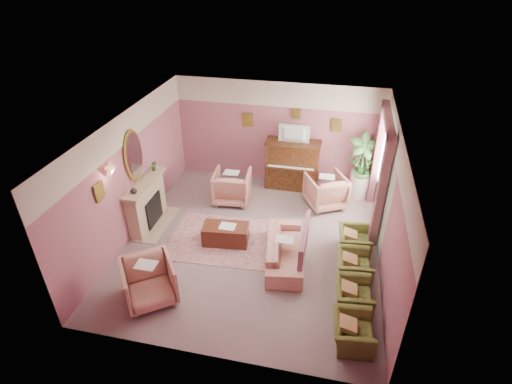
% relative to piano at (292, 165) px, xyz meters
% --- Properties ---
extents(floor, '(5.50, 6.00, 0.01)m').
position_rel_piano_xyz_m(floor, '(-0.50, -2.68, -0.65)').
color(floor, slate).
rests_on(floor, ground).
extents(ceiling, '(5.50, 6.00, 0.01)m').
position_rel_piano_xyz_m(ceiling, '(-0.50, -2.68, 2.15)').
color(ceiling, beige).
rests_on(ceiling, wall_back).
extents(wall_back, '(5.50, 0.02, 2.80)m').
position_rel_piano_xyz_m(wall_back, '(-0.50, 0.32, 0.75)').
color(wall_back, '#7C4C65').
rests_on(wall_back, floor).
extents(wall_front, '(5.50, 0.02, 2.80)m').
position_rel_piano_xyz_m(wall_front, '(-0.50, -5.68, 0.75)').
color(wall_front, '#7C4C65').
rests_on(wall_front, floor).
extents(wall_left, '(0.02, 6.00, 2.80)m').
position_rel_piano_xyz_m(wall_left, '(-3.25, -2.68, 0.75)').
color(wall_left, '#7C4C65').
rests_on(wall_left, floor).
extents(wall_right, '(0.02, 6.00, 2.80)m').
position_rel_piano_xyz_m(wall_right, '(2.25, -2.68, 0.75)').
color(wall_right, '#7C4C65').
rests_on(wall_right, floor).
extents(picture_rail_band, '(5.50, 0.01, 0.65)m').
position_rel_piano_xyz_m(picture_rail_band, '(-0.50, 0.31, 1.82)').
color(picture_rail_band, beige).
rests_on(picture_rail_band, wall_back).
extents(stripe_panel, '(0.01, 3.00, 2.15)m').
position_rel_piano_xyz_m(stripe_panel, '(2.23, -1.38, 0.42)').
color(stripe_panel, '#979D8F').
rests_on(stripe_panel, wall_right).
extents(fireplace_surround, '(0.30, 1.40, 1.10)m').
position_rel_piano_xyz_m(fireplace_surround, '(-3.09, -2.48, -0.10)').
color(fireplace_surround, tan).
rests_on(fireplace_surround, floor).
extents(fireplace_inset, '(0.18, 0.72, 0.68)m').
position_rel_piano_xyz_m(fireplace_inset, '(-2.99, -2.48, -0.25)').
color(fireplace_inset, black).
rests_on(fireplace_inset, floor).
extents(fire_ember, '(0.06, 0.54, 0.10)m').
position_rel_piano_xyz_m(fire_ember, '(-2.95, -2.48, -0.43)').
color(fire_ember, orange).
rests_on(fire_ember, floor).
extents(mantel_shelf, '(0.40, 1.55, 0.07)m').
position_rel_piano_xyz_m(mantel_shelf, '(-3.06, -2.48, 0.47)').
color(mantel_shelf, tan).
rests_on(mantel_shelf, fireplace_surround).
extents(hearth, '(0.55, 1.50, 0.02)m').
position_rel_piano_xyz_m(hearth, '(-2.89, -2.48, -0.64)').
color(hearth, tan).
rests_on(hearth, floor).
extents(mirror_frame, '(0.04, 0.72, 1.20)m').
position_rel_piano_xyz_m(mirror_frame, '(-3.20, -2.48, 1.15)').
color(mirror_frame, '#AEA13F').
rests_on(mirror_frame, wall_left).
extents(mirror_glass, '(0.01, 0.60, 1.06)m').
position_rel_piano_xyz_m(mirror_glass, '(-3.17, -2.48, 1.15)').
color(mirror_glass, silver).
rests_on(mirror_glass, wall_left).
extents(sconce_shade, '(0.20, 0.20, 0.16)m').
position_rel_piano_xyz_m(sconce_shade, '(-3.12, -3.53, 1.33)').
color(sconce_shade, '#FFA276').
rests_on(sconce_shade, wall_left).
extents(piano, '(1.40, 0.60, 1.30)m').
position_rel_piano_xyz_m(piano, '(0.00, 0.00, 0.00)').
color(piano, '#3D200F').
rests_on(piano, floor).
extents(piano_keyshelf, '(1.30, 0.12, 0.06)m').
position_rel_piano_xyz_m(piano_keyshelf, '(-0.00, -0.35, 0.07)').
color(piano_keyshelf, '#3D200F').
rests_on(piano_keyshelf, piano).
extents(piano_keys, '(1.20, 0.08, 0.02)m').
position_rel_piano_xyz_m(piano_keys, '(0.00, -0.35, 0.11)').
color(piano_keys, silver).
rests_on(piano_keys, piano).
extents(piano_top, '(1.45, 0.65, 0.04)m').
position_rel_piano_xyz_m(piano_top, '(0.00, 0.00, 0.66)').
color(piano_top, '#3D200F').
rests_on(piano_top, piano).
extents(television, '(0.80, 0.12, 0.48)m').
position_rel_piano_xyz_m(television, '(0.00, -0.05, 0.95)').
color(television, black).
rests_on(television, piano).
extents(print_back_left, '(0.30, 0.03, 0.38)m').
position_rel_piano_xyz_m(print_back_left, '(-1.30, 0.28, 1.07)').
color(print_back_left, '#AEA13F').
rests_on(print_back_left, wall_back).
extents(print_back_right, '(0.26, 0.03, 0.34)m').
position_rel_piano_xyz_m(print_back_right, '(1.05, 0.28, 1.13)').
color(print_back_right, '#AEA13F').
rests_on(print_back_right, wall_back).
extents(print_back_mid, '(0.22, 0.03, 0.26)m').
position_rel_piano_xyz_m(print_back_mid, '(0.00, 0.28, 1.35)').
color(print_back_mid, '#AEA13F').
rests_on(print_back_mid, wall_back).
extents(print_left_wall, '(0.03, 0.28, 0.36)m').
position_rel_piano_xyz_m(print_left_wall, '(-3.21, -3.88, 1.07)').
color(print_left_wall, '#AEA13F').
rests_on(print_left_wall, wall_left).
extents(window_blind, '(0.03, 1.40, 1.80)m').
position_rel_piano_xyz_m(window_blind, '(2.20, -1.13, 1.05)').
color(window_blind, beige).
rests_on(window_blind, wall_right).
extents(curtain_left, '(0.16, 0.34, 2.60)m').
position_rel_piano_xyz_m(curtain_left, '(2.12, -2.05, 0.65)').
color(curtain_left, '#874A59').
rests_on(curtain_left, floor).
extents(curtain_right, '(0.16, 0.34, 2.60)m').
position_rel_piano_xyz_m(curtain_right, '(2.12, -0.21, 0.65)').
color(curtain_right, '#874A59').
rests_on(curtain_right, floor).
extents(pelmet, '(0.16, 2.20, 0.16)m').
position_rel_piano_xyz_m(pelmet, '(2.12, -1.13, 1.91)').
color(pelmet, '#874A59').
rests_on(pelmet, wall_right).
extents(mantel_plant, '(0.16, 0.16, 0.28)m').
position_rel_piano_xyz_m(mantel_plant, '(-3.05, -1.93, 0.64)').
color(mantel_plant, '#37662F').
rests_on(mantel_plant, mantel_shelf).
extents(mantel_vase, '(0.16, 0.16, 0.16)m').
position_rel_piano_xyz_m(mantel_vase, '(-3.05, -2.98, 0.58)').
color(mantel_vase, beige).
rests_on(mantel_vase, mantel_shelf).
extents(area_rug, '(2.60, 1.94, 0.01)m').
position_rel_piano_xyz_m(area_rug, '(-1.10, -2.71, -0.64)').
color(area_rug, '#AF747A').
rests_on(area_rug, floor).
extents(coffee_table, '(1.05, 0.61, 0.45)m').
position_rel_piano_xyz_m(coffee_table, '(-1.09, -2.79, -0.43)').
color(coffee_table, '#4E2215').
rests_on(coffee_table, floor).
extents(table_paper, '(0.35, 0.28, 0.01)m').
position_rel_piano_xyz_m(table_paper, '(-1.04, -2.79, -0.20)').
color(table_paper, white).
rests_on(table_paper, coffee_table).
extents(sofa, '(0.63, 1.89, 0.76)m').
position_rel_piano_xyz_m(sofa, '(0.28, -3.09, -0.27)').
color(sofa, tan).
rests_on(sofa, floor).
extents(sofa_throw, '(0.10, 1.43, 0.52)m').
position_rel_piano_xyz_m(sofa_throw, '(0.68, -3.09, -0.05)').
color(sofa_throw, '#874A59').
rests_on(sofa_throw, sofa).
extents(floral_armchair_left, '(0.90, 0.90, 0.93)m').
position_rel_piano_xyz_m(floral_armchair_left, '(-1.41, -1.06, -0.18)').
color(floral_armchair_left, tan).
rests_on(floral_armchair_left, floor).
extents(floral_armchair_right, '(0.90, 0.90, 0.93)m').
position_rel_piano_xyz_m(floral_armchair_right, '(0.97, -0.77, -0.18)').
color(floral_armchair_right, tan).
rests_on(floral_armchair_right, floor).
extents(floral_armchair_front, '(0.90, 0.90, 0.93)m').
position_rel_piano_xyz_m(floral_armchair_front, '(-2.00, -4.71, -0.18)').
color(floral_armchair_front, tan).
rests_on(floral_armchair_front, floor).
extents(olive_chair_a, '(0.54, 0.78, 0.67)m').
position_rel_piano_xyz_m(olive_chair_a, '(1.70, -4.91, -0.31)').
color(olive_chair_a, brown).
rests_on(olive_chair_a, floor).
extents(olive_chair_b, '(0.54, 0.78, 0.67)m').
position_rel_piano_xyz_m(olive_chair_b, '(1.70, -4.09, -0.31)').
color(olive_chair_b, brown).
rests_on(olive_chair_b, floor).
extents(olive_chair_c, '(0.54, 0.78, 0.67)m').
position_rel_piano_xyz_m(olive_chair_c, '(1.70, -3.27, -0.31)').
color(olive_chair_c, brown).
rests_on(olive_chair_c, floor).
extents(olive_chair_d, '(0.54, 0.78, 0.67)m').
position_rel_piano_xyz_m(olive_chair_d, '(1.70, -2.45, -0.31)').
color(olive_chair_d, brown).
rests_on(olive_chair_d, floor).
extents(side_table, '(0.52, 0.52, 0.70)m').
position_rel_piano_xyz_m(side_table, '(1.82, -0.08, -0.30)').
color(side_table, white).
rests_on(side_table, floor).
extents(side_plant_big, '(0.30, 0.30, 0.34)m').
position_rel_piano_xyz_m(side_plant_big, '(1.82, -0.08, 0.22)').
color(side_plant_big, '#37662F').
rests_on(side_plant_big, side_table).
extents(side_plant_small, '(0.16, 0.16, 0.28)m').
position_rel_piano_xyz_m(side_plant_small, '(1.94, -0.18, 0.19)').
color(side_plant_small, '#37662F').
rests_on(side_plant_small, side_table).
extents(palm_pot, '(0.34, 0.34, 0.34)m').
position_rel_piano_xyz_m(palm_pot, '(1.79, -0.15, -0.48)').
color(palm_pot, brown).
rests_on(palm_pot, floor).
extents(palm_plant, '(0.76, 0.76, 1.44)m').
position_rel_piano_xyz_m(palm_plant, '(1.79, -0.15, 0.41)').
color(palm_plant, '#37662F').
rests_on(palm_plant, palm_pot).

